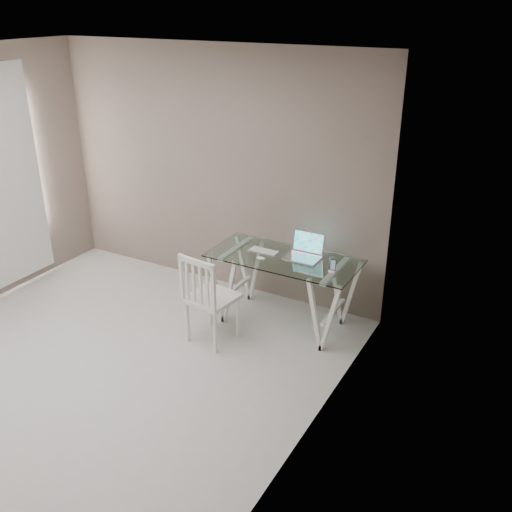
{
  "coord_description": "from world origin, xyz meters",
  "views": [
    {
      "loc": [
        3.35,
        -2.89,
        3.1
      ],
      "look_at": [
        0.96,
        1.44,
        0.85
      ],
      "focal_mm": 40.0,
      "sensor_mm": 36.0,
      "label": 1
    }
  ],
  "objects": [
    {
      "name": "keyboard",
      "position": [
        0.86,
        1.78,
        0.75
      ],
      "size": [
        0.31,
        0.13,
        0.01
      ],
      "primitive_type": "cube",
      "color": "silver",
      "rests_on": "desk"
    },
    {
      "name": "laptop",
      "position": [
        1.28,
        1.87,
        0.8
      ],
      "size": [
        0.34,
        0.29,
        0.24
      ],
      "color": "silver",
      "rests_on": "desk"
    },
    {
      "name": "room",
      "position": [
        -0.06,
        0.02,
        1.72
      ],
      "size": [
        4.5,
        4.52,
        2.71
      ],
      "color": "#B5B2AE",
      "rests_on": "ground"
    },
    {
      "name": "phone_dock",
      "position": [
        1.65,
        1.68,
        0.78
      ],
      "size": [
        0.07,
        0.07,
        0.12
      ],
      "color": "white",
      "rests_on": "desk"
    },
    {
      "name": "desk",
      "position": [
        1.11,
        1.74,
        0.38
      ],
      "size": [
        1.5,
        0.7,
        0.75
      ],
      "color": "silver",
      "rests_on": "ground"
    },
    {
      "name": "chair",
      "position": [
        0.63,
        1.05,
        0.52
      ],
      "size": [
        0.48,
        0.48,
        0.95
      ],
      "rotation": [
        0.0,
        0.0,
        -0.13
      ],
      "color": "white",
      "rests_on": "ground"
    },
    {
      "name": "mouse",
      "position": [
        0.93,
        1.59,
        0.76
      ],
      "size": [
        0.1,
        0.06,
        0.03
      ],
      "primitive_type": "ellipsoid",
      "color": "silver",
      "rests_on": "desk"
    }
  ]
}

